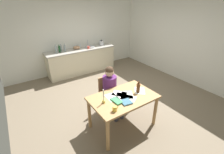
{
  "coord_description": "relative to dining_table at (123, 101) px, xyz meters",
  "views": [
    {
      "loc": [
        -2.16,
        -2.98,
        2.51
      ],
      "look_at": [
        -0.29,
        -0.21,
        0.85
      ],
      "focal_mm": 25.21,
      "sensor_mm": 36.0,
      "label": 1
    }
  ],
  "objects": [
    {
      "name": "dining_table",
      "position": [
        0.0,
        0.0,
        0.0
      ],
      "size": [
        1.33,
        0.84,
        0.75
      ],
      "color": "tan",
      "rests_on": "ground"
    },
    {
      "name": "paper_flyer",
      "position": [
        0.11,
        0.01,
        0.11
      ],
      "size": [
        0.33,
        0.36,
        0.0
      ],
      "primitive_type": "cube",
      "rotation": [
        0.0,
        0.0,
        -0.56
      ],
      "color": "white",
      "rests_on": "dining_table"
    },
    {
      "name": "wine_glass_near_sink",
      "position": [
        0.54,
        3.3,
        0.37
      ],
      "size": [
        0.07,
        0.07,
        0.15
      ],
      "color": "silver",
      "rests_on": "kitchen_counter"
    },
    {
      "name": "bottle_oil",
      "position": [
        -0.38,
        3.16,
        0.38
      ],
      "size": [
        0.07,
        0.07,
        0.29
      ],
      "color": "#8C999E",
      "rests_on": "kitchen_counter"
    },
    {
      "name": "paper_notice",
      "position": [
        0.0,
        0.13,
        0.11
      ],
      "size": [
        0.35,
        0.36,
        0.0
      ],
      "primitive_type": "cube",
      "rotation": [
        0.0,
        0.0,
        0.64
      ],
      "color": "white",
      "rests_on": "dining_table"
    },
    {
      "name": "paper_bill",
      "position": [
        -0.03,
        0.02,
        0.11
      ],
      "size": [
        0.35,
        0.36,
        0.0
      ],
      "primitive_type": "cube",
      "rotation": [
        0.0,
        0.0,
        -0.67
      ],
      "color": "white",
      "rests_on": "dining_table"
    },
    {
      "name": "sink_unit",
      "position": [
        0.86,
        3.16,
        0.28
      ],
      "size": [
        0.36,
        0.36,
        0.24
      ],
      "color": "#B2B7BC",
      "rests_on": "kitchen_counter"
    },
    {
      "name": "kitchen_counter",
      "position": [
        0.49,
        3.15,
        -0.19
      ],
      "size": [
        2.52,
        0.64,
        0.9
      ],
      "color": "beige",
      "rests_on": "ground"
    },
    {
      "name": "mixing_bowl",
      "position": [
        0.36,
        3.22,
        0.31
      ],
      "size": [
        0.24,
        0.24,
        0.11
      ],
      "primitive_type": "ellipsoid",
      "color": "tan",
      "rests_on": "kitchen_counter"
    },
    {
      "name": "wine_bottle_on_table",
      "position": [
        0.37,
        -0.03,
        0.21
      ],
      "size": [
        0.08,
        0.08,
        0.25
      ],
      "color": "#593319",
      "rests_on": "dining_table"
    },
    {
      "name": "wall_right",
      "position": [
        3.09,
        0.91,
        0.66
      ],
      "size": [
        0.12,
        5.2,
        2.6
      ],
      "primitive_type": "cube",
      "color": "silver",
      "rests_on": "ground"
    },
    {
      "name": "chair_at_table",
      "position": [
        0.05,
        0.66,
        -0.15
      ],
      "size": [
        0.4,
        0.4,
        0.87
      ],
      "color": "tan",
      "rests_on": "ground"
    },
    {
      "name": "coffee_mug",
      "position": [
        -0.4,
        -0.27,
        0.16
      ],
      "size": [
        0.12,
        0.08,
        0.1
      ],
      "color": "#F2CC4C",
      "rests_on": "dining_table"
    },
    {
      "name": "paper_letter",
      "position": [
        0.06,
        -0.09,
        0.11
      ],
      "size": [
        0.34,
        0.36,
        0.0
      ],
      "primitive_type": "cube",
      "rotation": [
        0.0,
        0.0,
        0.59
      ],
      "color": "white",
      "rests_on": "dining_table"
    },
    {
      "name": "bottle_wine_red",
      "position": [
        -0.19,
        3.22,
        0.37
      ],
      "size": [
        0.06,
        0.06,
        0.25
      ],
      "color": "#8C999E",
      "rests_on": "kitchen_counter"
    },
    {
      "name": "paper_envelope",
      "position": [
        0.44,
        -0.01,
        0.11
      ],
      "size": [
        0.35,
        0.36,
        0.0
      ],
      "primitive_type": "cube",
      "rotation": [
        0.0,
        0.0,
        -0.67
      ],
      "color": "white",
      "rests_on": "dining_table"
    },
    {
      "name": "person_seated",
      "position": [
        0.05,
        0.51,
        0.04
      ],
      "size": [
        0.32,
        0.59,
        1.19
      ],
      "color": "#592666",
      "rests_on": "ground"
    },
    {
      "name": "book_magazine",
      "position": [
        -0.21,
        -0.06,
        0.12
      ],
      "size": [
        0.15,
        0.25,
        0.03
      ],
      "primitive_type": "cube",
      "rotation": [
        0.0,
        0.0,
        0.05
      ],
      "color": "#408F5D",
      "rests_on": "dining_table"
    },
    {
      "name": "book_cookery",
      "position": [
        -0.08,
        -0.19,
        0.12
      ],
      "size": [
        0.22,
        0.21,
        0.03
      ],
      "primitive_type": "cube",
      "rotation": [
        0.0,
        0.0,
        -0.16
      ],
      "color": "teal",
      "rests_on": "dining_table"
    },
    {
      "name": "stovetop_kettle",
      "position": [
        1.36,
        3.15,
        0.36
      ],
      "size": [
        0.18,
        0.18,
        0.22
      ],
      "color": "#B7BABF",
      "rests_on": "kitchen_counter"
    },
    {
      "name": "wine_glass_back_left",
      "position": [
        0.33,
        3.3,
        0.37
      ],
      "size": [
        0.07,
        0.07,
        0.15
      ],
      "color": "silver",
      "rests_on": "kitchen_counter"
    },
    {
      "name": "wall_back",
      "position": [
        0.49,
        3.51,
        0.66
      ],
      "size": [
        5.2,
        0.12,
        2.6
      ],
      "primitive_type": "cube",
      "color": "silver",
      "rests_on": "ground"
    },
    {
      "name": "ground_plane",
      "position": [
        0.49,
        0.91,
        -0.66
      ],
      "size": [
        5.2,
        5.2,
        0.04
      ],
      "primitive_type": "cube",
      "color": "#7A6B56"
    },
    {
      "name": "bottle_sauce",
      "position": [
        -0.08,
        3.17,
        0.37
      ],
      "size": [
        0.06,
        0.06,
        0.26
      ],
      "color": "#8C999E",
      "rests_on": "kitchen_counter"
    },
    {
      "name": "wine_glass_by_kettle",
      "position": [
        0.43,
        3.3,
        0.37
      ],
      "size": [
        0.07,
        0.07,
        0.15
      ],
      "color": "silver",
      "rests_on": "kitchen_counter"
    },
    {
      "name": "paper_receipt",
      "position": [
        -0.2,
        0.11,
        0.11
      ],
      "size": [
        0.24,
        0.32,
        0.0
      ],
      "primitive_type": "cube",
      "rotation": [
        0.0,
        0.0,
        -0.1
      ],
      "color": "white",
      "rests_on": "dining_table"
    },
    {
      "name": "bottle_vinegar",
      "position": [
        -0.27,
        3.16,
        0.37
      ],
      "size": [
        0.07,
        0.07,
        0.26
      ],
      "color": "#194C23",
      "rests_on": "kitchen_counter"
    },
    {
      "name": "candlestick",
      "position": [
        -0.43,
        0.05,
        0.19
      ],
      "size": [
        0.06,
        0.06,
        0.29
      ],
      "color": "gold",
      "rests_on": "dining_table"
    },
    {
      "name": "teacup_on_counter",
      "position": [
        0.73,
        3.0,
        0.3
      ],
      "size": [
        0.12,
        0.08,
        0.09
      ],
      "color": "#D84C3F",
      "rests_on": "kitchen_counter"
    }
  ]
}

